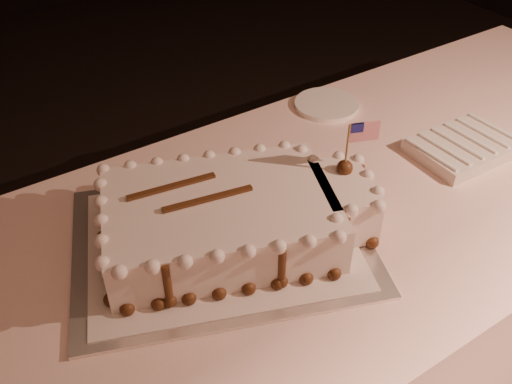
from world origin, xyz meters
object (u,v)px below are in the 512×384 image
side_plate (326,105)px  sheet_cake (236,217)px  banquet_table (274,340)px  cake_board (221,241)px  napkin_stack (462,147)px

side_plate → sheet_cake: bearing=-147.2°
side_plate → banquet_table: bearing=-140.3°
banquet_table → side_plate: 0.61m
banquet_table → cake_board: size_ratio=4.29×
sheet_cake → napkin_stack: size_ratio=2.38×
napkin_stack → side_plate: napkin_stack is taller
cake_board → side_plate: size_ratio=3.34×
cake_board → sheet_cake: bearing=0.5°
cake_board → side_plate: side_plate is taller
cake_board → sheet_cake: (0.03, -0.01, 0.06)m
sheet_cake → side_plate: (0.46, 0.30, -0.05)m
cake_board → side_plate: bearing=51.0°
sheet_cake → napkin_stack: 0.60m
banquet_table → sheet_cake: 0.45m
napkin_stack → cake_board: bearing=175.5°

